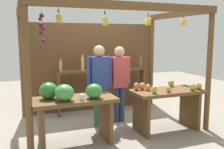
% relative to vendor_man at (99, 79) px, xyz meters
% --- Properties ---
extents(ground_plane, '(12.00, 12.00, 0.00)m').
position_rel_vendor_man_xyz_m(ground_plane, '(0.23, 0.13, -0.95)').
color(ground_plane, gray).
rests_on(ground_plane, ground).
extents(market_stall, '(3.30, 2.20, 2.28)m').
position_rel_vendor_man_xyz_m(market_stall, '(0.23, 0.61, 0.39)').
color(market_stall, brown).
rests_on(market_stall, ground).
extents(fruit_counter_left, '(1.33, 0.64, 1.04)m').
position_rel_vendor_man_xyz_m(fruit_counter_left, '(-0.69, -0.67, -0.26)').
color(fruit_counter_left, brown).
rests_on(fruit_counter_left, ground).
extents(fruit_counter_right, '(1.33, 0.64, 0.92)m').
position_rel_vendor_man_xyz_m(fruit_counter_right, '(1.10, -0.65, -0.37)').
color(fruit_counter_right, brown).
rests_on(fruit_counter_right, ground).
extents(bottle_shelf_unit, '(2.11, 0.22, 1.36)m').
position_rel_vendor_man_xyz_m(bottle_shelf_unit, '(0.39, 0.91, -0.16)').
color(bottle_shelf_unit, brown).
rests_on(bottle_shelf_unit, ground).
extents(vendor_man, '(0.48, 0.21, 1.59)m').
position_rel_vendor_man_xyz_m(vendor_man, '(0.00, 0.00, 0.00)').
color(vendor_man, '#325C4F').
rests_on(vendor_man, ground).
extents(vendor_woman, '(0.48, 0.21, 1.55)m').
position_rel_vendor_man_xyz_m(vendor_woman, '(0.47, 0.12, -0.02)').
color(vendor_woman, navy).
rests_on(vendor_woman, ground).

